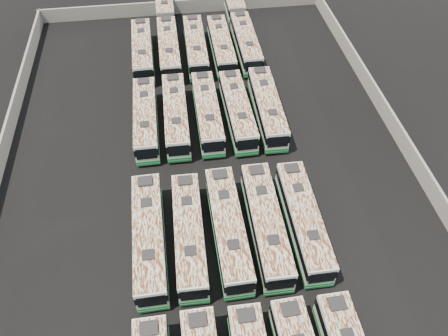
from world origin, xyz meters
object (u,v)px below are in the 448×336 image
bus_midfront_far_left (149,237)px  bus_back_left (168,36)px  bus_midback_left (176,115)px  bus_back_far_left (143,51)px  bus_midfront_far_right (303,220)px  bus_midback_far_left (146,119)px  bus_midback_far_right (267,107)px  bus_back_right (221,46)px  bus_midfront_center (228,228)px  bus_back_center (196,47)px  bus_midback_right (238,110)px  bus_midfront_left (189,234)px  bus_midfront_right (266,224)px  bus_back_far_right (242,30)px  bus_midback_center (207,112)px

bus_midfront_far_left → bus_back_left: bus_midfront_far_left is taller
bus_midback_left → bus_back_far_left: 14.75m
bus_midfront_far_right → bus_midback_far_left: size_ratio=1.01×
bus_midfront_far_left → bus_midback_far_right: bus_midfront_far_left is taller
bus_midfront_far_left → bus_back_right: size_ratio=1.05×
bus_midback_far_right → bus_midfront_center: bearing=-112.2°
bus_midback_far_right → bus_back_center: bearing=117.9°
bus_midback_right → bus_back_far_left: 18.16m
bus_midfront_center → bus_midfront_far_right: bearing=-1.0°
bus_midback_right → bus_back_left: size_ratio=0.63×
bus_midback_far_left → bus_back_left: size_ratio=0.62×
bus_midfront_left → bus_back_right: 31.65m
bus_midback_left → bus_midfront_right: bearing=-65.5°
bus_midfront_far_left → bus_back_far_left: size_ratio=1.03×
bus_midback_left → bus_back_right: 15.78m
bus_midfront_far_right → bus_midback_left: size_ratio=0.99×
bus_midback_right → bus_back_center: bus_back_center is taller
bus_midfront_far_left → bus_back_left: size_ratio=0.65×
bus_back_far_right → bus_back_left: bearing=-179.4°
bus_midback_far_left → bus_midback_left: 3.53m
bus_back_far_left → bus_back_far_right: bus_back_far_right is taller
bus_back_right → bus_back_far_left: bearing=178.5°
bus_midback_far_left → bus_midback_far_right: bus_midback_far_right is taller
bus_back_center → bus_back_right: bus_back_center is taller
bus_midfront_far_left → bus_midback_far_right: 22.00m
bus_back_left → bus_back_right: bus_back_left is taller
bus_midfront_left → bus_midfront_far_right: bearing=1.7°
bus_midfront_far_left → bus_midback_left: (3.53, 16.71, -0.04)m
bus_back_left → bus_midback_far_right: bearing=-58.2°
bus_midfront_center → bus_back_far_left: bus_midfront_center is taller
bus_midfront_right → bus_midback_far_left: bearing=123.6°
bus_midfront_far_left → bus_midfront_right: bearing=-0.7°
bus_midfront_left → bus_back_center: bearing=84.7°
bus_midfront_right → bus_midback_right: bus_midfront_right is taller
bus_midback_far_left → bus_back_far_right: (14.40, 17.74, 0.03)m
bus_back_center → bus_midback_far_right: bearing=-62.3°
bus_midfront_left → bus_midback_center: size_ratio=1.00×
bus_midback_center → bus_back_right: (3.57, 13.97, -0.02)m
bus_back_far_left → bus_back_left: 4.90m
bus_midfront_right → bus_midback_far_left: size_ratio=1.04×
bus_midfront_right → bus_midback_right: (0.02, 16.56, -0.05)m
bus_back_far_left → bus_back_far_right: bearing=12.2°
bus_midfront_far_right → bus_back_left: 36.03m
bus_midfront_left → bus_back_far_left: size_ratio=1.00×
bus_midback_center → bus_back_right: bus_midback_center is taller
bus_midfront_left → bus_midback_far_right: bus_midback_far_right is taller
bus_midback_right → bus_back_right: (-0.02, 14.16, -0.02)m
bus_midback_left → bus_midback_right: (7.32, -0.18, -0.02)m
bus_back_center → bus_back_far_right: size_ratio=0.65×
bus_midfront_far_right → bus_midback_right: bearing=102.7°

